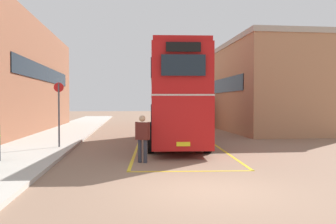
% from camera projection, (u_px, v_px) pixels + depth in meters
% --- Properties ---
extents(ground_plane, '(135.60, 135.60, 0.00)m').
position_uv_depth(ground_plane, '(158.00, 136.00, 23.00)').
color(ground_plane, '#846651').
extents(sidewalk_left, '(4.00, 57.60, 0.14)m').
position_uv_depth(sidewalk_left, '(64.00, 132.00, 24.65)').
color(sidewalk_left, '#B2ADA3').
rests_on(sidewalk_left, ground).
extents(brick_building_left, '(5.19, 20.46, 7.90)m').
position_uv_depth(brick_building_left, '(10.00, 79.00, 25.64)').
color(brick_building_left, brown).
rests_on(brick_building_left, ground).
extents(depot_building_right, '(6.70, 15.28, 6.81)m').
position_uv_depth(depot_building_right, '(259.00, 88.00, 28.55)').
color(depot_building_right, '#AD7A56').
rests_on(depot_building_right, ground).
extents(double_decker_bus, '(3.27, 10.64, 4.75)m').
position_uv_depth(double_decker_bus, '(175.00, 97.00, 18.24)').
color(double_decker_bus, black).
rests_on(double_decker_bus, ground).
extents(single_deck_bus, '(2.66, 9.88, 3.02)m').
position_uv_depth(single_deck_bus, '(180.00, 108.00, 34.21)').
color(single_deck_bus, black).
rests_on(single_deck_bus, ground).
extents(pedestrian_boarding, '(0.54, 0.41, 1.73)m').
position_uv_depth(pedestrian_boarding, '(143.00, 135.00, 12.62)').
color(pedestrian_boarding, '#2D2D38').
rests_on(pedestrian_boarding, ground).
extents(bus_stop_sign, '(0.44, 0.09, 2.98)m').
position_uv_depth(bus_stop_sign, '(59.00, 109.00, 16.01)').
color(bus_stop_sign, '#4C4C51').
rests_on(bus_stop_sign, sidewalk_left).
extents(bay_marking_yellow, '(4.97, 12.78, 0.01)m').
position_uv_depth(bay_marking_yellow, '(179.00, 149.00, 16.39)').
color(bay_marking_yellow, gold).
rests_on(bay_marking_yellow, ground).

